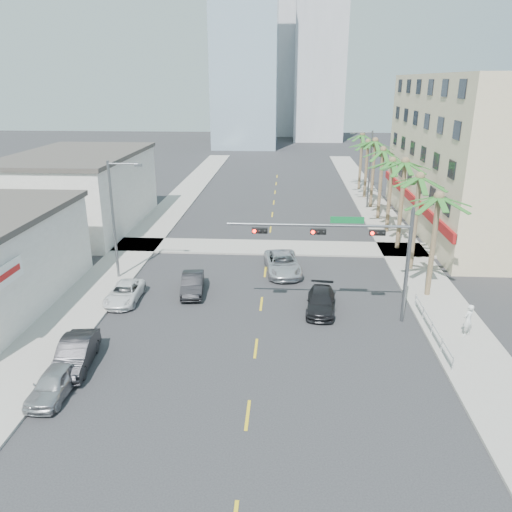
{
  "coord_description": "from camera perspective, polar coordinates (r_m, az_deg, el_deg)",
  "views": [
    {
      "loc": [
        1.56,
        -20.92,
        14.38
      ],
      "look_at": [
        -0.36,
        9.87,
        3.5
      ],
      "focal_mm": 35.0,
      "sensor_mm": 36.0,
      "label": 1
    }
  ],
  "objects": [
    {
      "name": "ground",
      "position": [
        25.43,
        -0.6,
        -15.0
      ],
      "size": [
        260.0,
        260.0,
        0.0
      ],
      "primitive_type": "plane",
      "color": "#262628",
      "rests_on": "ground"
    },
    {
      "name": "sidewalk_right",
      "position": [
        44.59,
        16.9,
        -0.16
      ],
      "size": [
        4.0,
        120.0,
        0.15
      ],
      "primitive_type": "cube",
      "color": "gray",
      "rests_on": "ground"
    },
    {
      "name": "sidewalk_left",
      "position": [
        45.42,
        -14.01,
        0.47
      ],
      "size": [
        4.0,
        120.0,
        0.15
      ],
      "primitive_type": "cube",
      "color": "gray",
      "rests_on": "ground"
    },
    {
      "name": "sidewalk_cross",
      "position": [
        45.27,
        1.4,
        0.99
      ],
      "size": [
        80.0,
        4.0,
        0.15
      ],
      "primitive_type": "cube",
      "color": "gray",
      "rests_on": "ground"
    },
    {
      "name": "building_right",
      "position": [
        55.3,
        25.66,
        10.4
      ],
      "size": [
        15.25,
        28.0,
        15.0
      ],
      "color": "beige",
      "rests_on": "ground"
    },
    {
      "name": "building_left_far",
      "position": [
        54.34,
        -19.47,
        6.87
      ],
      "size": [
        11.0,
        18.0,
        7.2
      ],
      "primitive_type": "cube",
      "color": "beige",
      "rests_on": "ground"
    },
    {
      "name": "tower_far_left",
      "position": [
        116.71,
        -1.27,
        24.14
      ],
      "size": [
        14.0,
        14.0,
        48.0
      ],
      "primitive_type": "cube",
      "color": "#99B2C6",
      "rests_on": "ground"
    },
    {
      "name": "tower_far_right",
      "position": [
        132.06,
        7.53,
        26.06
      ],
      "size": [
        12.0,
        12.0,
        60.0
      ],
      "primitive_type": "cube",
      "color": "#ADADB2",
      "rests_on": "ground"
    },
    {
      "name": "tower_far_center",
      "position": [
        146.14,
        1.9,
        22.01
      ],
      "size": [
        16.0,
        16.0,
        42.0
      ],
      "primitive_type": "cube",
      "color": "#ADADB2",
      "rests_on": "ground"
    },
    {
      "name": "traffic_signal_mast",
      "position": [
        30.63,
        11.32,
        1.33
      ],
      "size": [
        11.12,
        0.54,
        7.2
      ],
      "color": "slate",
      "rests_on": "ground"
    },
    {
      "name": "palm_tree_0",
      "position": [
        35.19,
        20.18,
        6.26
      ],
      "size": [
        4.8,
        4.8,
        7.8
      ],
      "color": "brown",
      "rests_on": "ground"
    },
    {
      "name": "palm_tree_1",
      "position": [
        40.03,
        18.23,
        8.46
      ],
      "size": [
        4.8,
        4.8,
        8.16
      ],
      "color": "brown",
      "rests_on": "ground"
    },
    {
      "name": "palm_tree_2",
      "position": [
        44.96,
        16.69,
        10.18
      ],
      "size": [
        4.8,
        4.8,
        8.52
      ],
      "color": "brown",
      "rests_on": "ground"
    },
    {
      "name": "palm_tree_3",
      "position": [
        50.09,
        15.34,
        10.37
      ],
      "size": [
        4.8,
        4.8,
        7.8
      ],
      "color": "brown",
      "rests_on": "ground"
    },
    {
      "name": "palm_tree_4",
      "position": [
        55.09,
        14.32,
        11.59
      ],
      "size": [
        4.8,
        4.8,
        8.16
      ],
      "color": "brown",
      "rests_on": "ground"
    },
    {
      "name": "palm_tree_5",
      "position": [
        60.14,
        13.47,
        12.6
      ],
      "size": [
        4.8,
        4.8,
        8.52
      ],
      "color": "brown",
      "rests_on": "ground"
    },
    {
      "name": "palm_tree_6",
      "position": [
        65.31,
        12.68,
        12.55
      ],
      "size": [
        4.8,
        4.8,
        7.8
      ],
      "color": "brown",
      "rests_on": "ground"
    },
    {
      "name": "palm_tree_7",
      "position": [
        70.39,
        12.07,
        13.34
      ],
      "size": [
        4.8,
        4.8,
        8.16
      ],
      "color": "brown",
      "rests_on": "ground"
    },
    {
      "name": "streetlight_left",
      "position": [
        38.26,
        -15.77,
        4.58
      ],
      "size": [
        2.55,
        0.25,
        9.0
      ],
      "color": "slate",
      "rests_on": "ground"
    },
    {
      "name": "streetlight_right",
      "position": [
        60.4,
        12.7,
        10.08
      ],
      "size": [
        2.55,
        0.25,
        9.0
      ],
      "color": "slate",
      "rests_on": "ground"
    },
    {
      "name": "guardrail",
      "position": [
        31.45,
        19.48,
        -7.62
      ],
      "size": [
        0.08,
        8.08,
        1.0
      ],
      "color": "silver",
      "rests_on": "ground"
    },
    {
      "name": "car_parked_near",
      "position": [
        26.53,
        -22.08,
        -13.3
      ],
      "size": [
        1.65,
        3.94,
        1.33
      ],
      "primitive_type": "imported",
      "rotation": [
        0.0,
        0.0,
        -0.02
      ],
      "color": "#AEAEB2",
      "rests_on": "ground"
    },
    {
      "name": "car_parked_mid",
      "position": [
        28.47,
        -19.93,
        -10.46
      ],
      "size": [
        2.13,
        4.73,
        1.51
      ],
      "primitive_type": "imported",
      "rotation": [
        0.0,
        0.0,
        0.12
      ],
      "color": "black",
      "rests_on": "ground"
    },
    {
      "name": "car_parked_far",
      "position": [
        35.47,
        -14.78,
        -4.11
      ],
      "size": [
        2.09,
        4.41,
        1.22
      ],
      "primitive_type": "imported",
      "rotation": [
        0.0,
        0.0,
        0.02
      ],
      "color": "white",
      "rests_on": "ground"
    },
    {
      "name": "car_lane_left",
      "position": [
        35.86,
        -7.27,
        -3.17
      ],
      "size": [
        1.97,
        4.39,
        1.4
      ],
      "primitive_type": "imported",
      "rotation": [
        0.0,
        0.0,
        0.12
      ],
      "color": "black",
      "rests_on": "ground"
    },
    {
      "name": "car_lane_center",
      "position": [
        39.32,
        3.05,
        -0.85
      ],
      "size": [
        3.31,
        5.87,
        1.55
      ],
      "primitive_type": "imported",
      "rotation": [
        0.0,
        0.0,
        0.14
      ],
      "color": "silver",
      "rests_on": "ground"
    },
    {
      "name": "car_lane_right",
      "position": [
        33.2,
        7.43,
        -5.17
      ],
      "size": [
        2.24,
        4.65,
        1.31
      ],
      "primitive_type": "imported",
      "rotation": [
        0.0,
        0.0,
        -0.09
      ],
      "color": "black",
      "rests_on": "ground"
    },
    {
      "name": "pedestrian",
      "position": [
        31.94,
        23.07,
        -6.75
      ],
      "size": [
        0.86,
        0.81,
        1.97
      ],
      "primitive_type": "imported",
      "rotation": [
        0.0,
        0.0,
        3.79
      ],
      "color": "silver",
      "rests_on": "sidewalk_right"
    }
  ]
}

